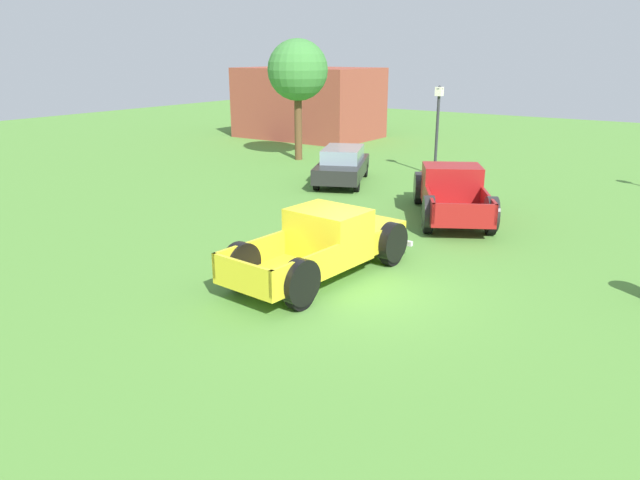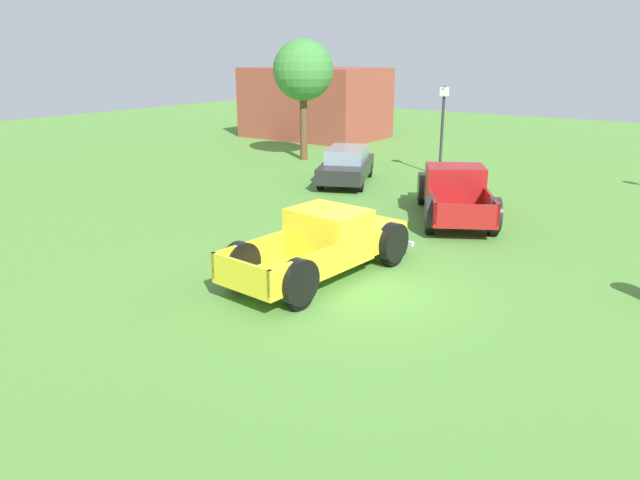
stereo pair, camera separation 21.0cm
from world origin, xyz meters
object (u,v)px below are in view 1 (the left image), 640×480
Objects in this scene: pickup_truck_behind_left at (451,191)px; lamp_post_near at (437,129)px; pickup_truck_foreground at (330,242)px; sedan_distant_b at (342,165)px; oak_tree_east at (298,71)px.

pickup_truck_behind_left is 6.67m from lamp_post_near.
pickup_truck_behind_left is at bearing -61.86° from lamp_post_near.
pickup_truck_foreground reaches higher than sedan_distant_b.
pickup_truck_foreground is 1.41× the size of lamp_post_near.
pickup_truck_foreground is 1.15× the size of sedan_distant_b.
lamp_post_near is 7.46m from oak_tree_east.
lamp_post_near reaches higher than pickup_truck_foreground.
pickup_truck_foreground is 16.16m from oak_tree_east.
pickup_truck_behind_left reaches higher than pickup_truck_foreground.
pickup_truck_behind_left reaches higher than sedan_distant_b.
oak_tree_east is (-4.71, 3.44, 3.45)m from sedan_distant_b.
pickup_truck_behind_left is at bearing -28.92° from oak_tree_east.
oak_tree_east reaches higher than sedan_distant_b.
sedan_distant_b is at bearing 120.77° from pickup_truck_foreground.
sedan_distant_b is 1.22× the size of lamp_post_near.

